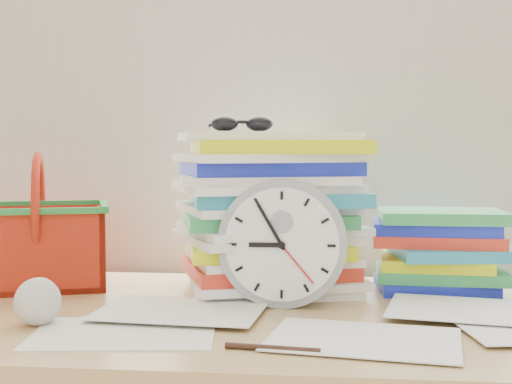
# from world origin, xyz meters

# --- Properties ---
(curtain) EXTENTS (2.40, 0.01, 2.50)m
(curtain) POSITION_xyz_m (0.00, 1.98, 1.30)
(curtain) COLOR beige
(curtain) RESTS_ON room_shell
(desk) EXTENTS (1.40, 0.70, 0.75)m
(desk) POSITION_xyz_m (0.00, 1.60, 0.68)
(desk) COLOR tan
(desk) RESTS_ON ground
(paper_stack) EXTENTS (0.43, 0.39, 0.32)m
(paper_stack) POSITION_xyz_m (0.04, 1.79, 0.91)
(paper_stack) COLOR white
(paper_stack) RESTS_ON desk
(clock) EXTENTS (0.23, 0.05, 0.23)m
(clock) POSITION_xyz_m (0.07, 1.64, 0.86)
(clock) COLOR gray
(clock) RESTS_ON desk
(sunglasses) EXTENTS (0.16, 0.14, 0.03)m
(sunglasses) POSITION_xyz_m (-0.02, 1.73, 1.08)
(sunglasses) COLOR black
(sunglasses) RESTS_ON paper_stack
(book_stack) EXTENTS (0.27, 0.21, 0.16)m
(book_stack) POSITION_xyz_m (0.38, 1.81, 0.83)
(book_stack) COLOR white
(book_stack) RESTS_ON desk
(basket) EXTENTS (0.32, 0.29, 0.27)m
(basket) POSITION_xyz_m (-0.44, 1.77, 0.89)
(basket) COLOR red
(basket) RESTS_ON desk
(crumpled_ball) EXTENTS (0.08, 0.08, 0.08)m
(crumpled_ball) POSITION_xyz_m (-0.32, 1.46, 0.79)
(crumpled_ball) COLOR silver
(crumpled_ball) RESTS_ON desk
(pen) EXTENTS (0.14, 0.03, 0.01)m
(pen) POSITION_xyz_m (0.07, 1.35, 0.75)
(pen) COLOR black
(pen) RESTS_ON desk
(scattered_papers) EXTENTS (1.26, 0.42, 0.02)m
(scattered_papers) POSITION_xyz_m (0.00, 1.60, 0.76)
(scattered_papers) COLOR white
(scattered_papers) RESTS_ON desk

